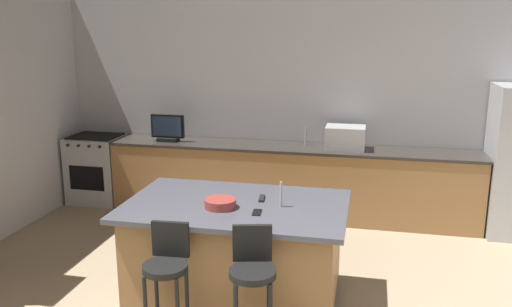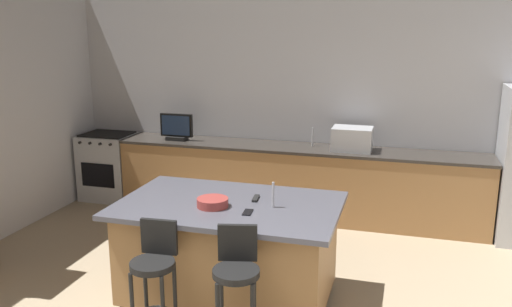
{
  "view_description": "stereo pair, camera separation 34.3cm",
  "coord_description": "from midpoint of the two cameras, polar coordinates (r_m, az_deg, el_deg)",
  "views": [
    {
      "loc": [
        0.89,
        -2.26,
        2.41
      ],
      "look_at": [
        -0.24,
        2.86,
        1.14
      ],
      "focal_mm": 37.1,
      "sensor_mm": 36.0,
      "label": 1
    },
    {
      "loc": [
        1.22,
        -2.18,
        2.41
      ],
      "look_at": [
        -0.24,
        2.86,
        1.14
      ],
      "focal_mm": 37.1,
      "sensor_mm": 36.0,
      "label": 2
    }
  ],
  "objects": [
    {
      "name": "tv_monitor",
      "position": [
        7.07,
        -7.19,
        2.73
      ],
      "size": [
        0.45,
        0.16,
        0.35
      ],
      "color": "black",
      "rests_on": "counter_back"
    },
    {
      "name": "sink_faucet_back",
      "position": [
        6.73,
        7.59,
        1.8
      ],
      "size": [
        0.02,
        0.02,
        0.24
      ],
      "primitive_type": "cylinder",
      "color": "#B2B2B7",
      "rests_on": "counter_back"
    },
    {
      "name": "wall_back",
      "position": [
        6.95,
        7.29,
        5.63
      ],
      "size": [
        6.92,
        0.12,
        2.91
      ],
      "primitive_type": "cube",
      "color": "#BCBCC1",
      "rests_on": "ground_plane"
    },
    {
      "name": "tv_remote",
      "position": [
        4.67,
        2.07,
        -4.87
      ],
      "size": [
        0.06,
        0.17,
        0.02
      ],
      "primitive_type": "cube",
      "rotation": [
        0.0,
        0.0,
        0.12
      ],
      "color": "black",
      "rests_on": "kitchen_island"
    },
    {
      "name": "fruit_bowl",
      "position": [
        4.48,
        -2.51,
        -5.32
      ],
      "size": [
        0.27,
        0.27,
        0.07
      ],
      "primitive_type": "cylinder",
      "color": "#993833",
      "rests_on": "kitchen_island"
    },
    {
      "name": "bar_stool_right",
      "position": [
        3.92,
        0.47,
        -13.76
      ],
      "size": [
        0.35,
        0.37,
        1.01
      ],
      "rotation": [
        0.0,
        0.0,
        0.24
      ],
      "color": "black",
      "rests_on": "ground_plane"
    },
    {
      "name": "counter_back",
      "position": [
        6.81,
        5.8,
        -3.06
      ],
      "size": [
        4.69,
        0.62,
        0.92
      ],
      "color": "#9E7042",
      "rests_on": "ground_plane"
    },
    {
      "name": "kitchen_island",
      "position": [
        4.74,
        -0.77,
        -10.52
      ],
      "size": [
        1.91,
        1.21,
        0.92
      ],
      "color": "black",
      "rests_on": "ground_plane"
    },
    {
      "name": "range_oven",
      "position": [
        7.73,
        -14.33,
        -1.32
      ],
      "size": [
        0.71,
        0.63,
        0.94
      ],
      "color": "#B7BABF",
      "rests_on": "ground_plane"
    },
    {
      "name": "bar_stool_left",
      "position": [
        4.16,
        -8.52,
        -12.64
      ],
      "size": [
        0.34,
        0.35,
        0.97
      ],
      "rotation": [
        0.0,
        0.0,
        0.07
      ],
      "color": "black",
      "rests_on": "ground_plane"
    },
    {
      "name": "cell_phone",
      "position": [
        4.34,
        1.37,
        -6.38
      ],
      "size": [
        0.08,
        0.16,
        0.01
      ],
      "primitive_type": "cube",
      "rotation": [
        0.0,
        0.0,
        0.1
      ],
      "color": "black",
      "rests_on": "kitchen_island"
    },
    {
      "name": "sink_faucet_island",
      "position": [
        4.45,
        4.08,
        -4.48
      ],
      "size": [
        0.02,
        0.02,
        0.22
      ],
      "primitive_type": "cylinder",
      "color": "#B2B2B7",
      "rests_on": "kitchen_island"
    },
    {
      "name": "microwave",
      "position": [
        6.58,
        11.8,
        1.54
      ],
      "size": [
        0.48,
        0.36,
        0.28
      ],
      "primitive_type": "cube",
      "color": "#B7BABF",
      "rests_on": "counter_back"
    }
  ]
}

